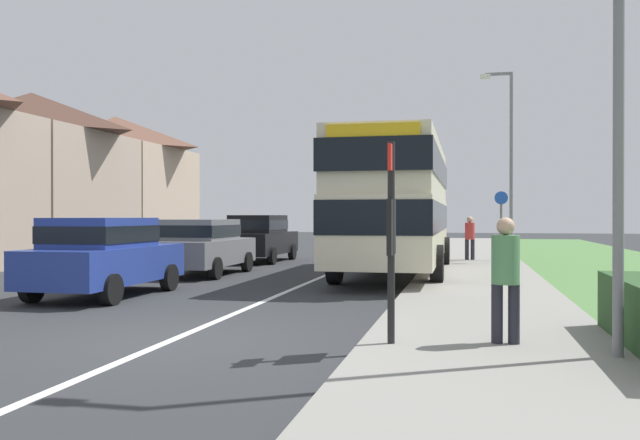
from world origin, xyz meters
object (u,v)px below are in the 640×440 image
(parked_car_black, at_px, (260,236))
(street_lamp_mid, at_px, (508,153))
(parked_car_blue, at_px, (104,253))
(double_decker_bus, at_px, (397,200))
(street_lamp_near, at_px, (608,10))
(bus_stop_sign, at_px, (391,228))
(pedestrian_walking_away, at_px, (470,236))
(pedestrian_at_stop, at_px, (506,274))
(parked_car_grey, at_px, (202,244))
(cycle_route_sign, at_px, (501,224))

(parked_car_black, height_order, street_lamp_mid, street_lamp_mid)
(parked_car_blue, distance_m, parked_car_black, 10.86)
(double_decker_bus, distance_m, parked_car_blue, 8.48)
(street_lamp_near, distance_m, street_lamp_mid, 16.62)
(bus_stop_sign, bearing_deg, parked_car_blue, 146.05)
(double_decker_bus, bearing_deg, parked_car_black, 140.88)
(street_lamp_mid, bearing_deg, pedestrian_walking_away, -169.67)
(double_decker_bus, height_order, street_lamp_mid, street_lamp_mid)
(street_lamp_mid, bearing_deg, pedestrian_at_stop, -93.49)
(double_decker_bus, height_order, bus_stop_sign, double_decker_bus)
(street_lamp_near, bearing_deg, double_decker_bus, 107.57)
(street_lamp_near, relative_size, street_lamp_mid, 1.01)
(street_lamp_mid, bearing_deg, parked_car_black, -172.60)
(pedestrian_at_stop, relative_size, bus_stop_sign, 0.64)
(parked_car_black, bearing_deg, parked_car_grey, -89.12)
(parked_car_blue, xyz_separation_m, cycle_route_sign, (8.54, 10.56, 0.52))
(parked_car_blue, xyz_separation_m, parked_car_grey, (0.03, 5.22, -0.03))
(pedestrian_walking_away, relative_size, street_lamp_near, 0.24)
(bus_stop_sign, bearing_deg, street_lamp_near, -5.38)
(parked_car_black, height_order, cycle_route_sign, cycle_route_sign)
(parked_car_black, bearing_deg, bus_stop_sign, -66.73)
(parked_car_grey, bearing_deg, parked_car_black, 90.88)
(parked_car_black, bearing_deg, double_decker_bus, -39.12)
(parked_car_black, relative_size, street_lamp_mid, 0.65)
(cycle_route_sign, bearing_deg, pedestrian_walking_away, 130.12)
(parked_car_blue, height_order, street_lamp_near, street_lamp_near)
(bus_stop_sign, relative_size, cycle_route_sign, 1.03)
(double_decker_bus, height_order, pedestrian_at_stop, double_decker_bus)
(double_decker_bus, height_order, pedestrian_walking_away, double_decker_bus)
(cycle_route_sign, height_order, street_lamp_near, street_lamp_near)
(street_lamp_near, bearing_deg, parked_car_black, 120.18)
(parked_car_black, distance_m, cycle_route_sign, 8.62)
(pedestrian_at_stop, relative_size, street_lamp_near, 0.24)
(parked_car_blue, xyz_separation_m, street_lamp_near, (8.93, -4.60, 3.07))
(parked_car_black, xyz_separation_m, pedestrian_at_stop, (7.92, -14.95, 0.04))
(double_decker_bus, bearing_deg, parked_car_grey, -168.01)
(pedestrian_walking_away, relative_size, street_lamp_mid, 0.24)
(double_decker_bus, relative_size, parked_car_black, 2.29)
(pedestrian_at_stop, bearing_deg, street_lamp_mid, 86.51)
(cycle_route_sign, bearing_deg, street_lamp_mid, 78.19)
(parked_car_blue, height_order, parked_car_black, parked_car_black)
(parked_car_blue, distance_m, pedestrian_at_stop, 8.86)
(street_lamp_near, bearing_deg, street_lamp_mid, 90.30)
(parked_car_grey, relative_size, parked_car_black, 0.94)
(bus_stop_sign, distance_m, street_lamp_mid, 16.73)
(double_decker_bus, height_order, street_lamp_near, street_lamp_near)
(parked_car_blue, relative_size, bus_stop_sign, 1.55)
(pedestrian_at_stop, height_order, bus_stop_sign, bus_stop_sign)
(pedestrian_at_stop, bearing_deg, parked_car_grey, 130.11)
(parked_car_black, distance_m, street_lamp_mid, 9.47)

